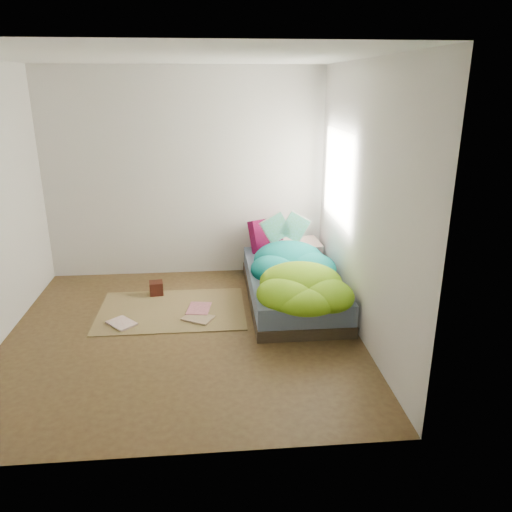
# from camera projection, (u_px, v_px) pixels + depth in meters

# --- Properties ---
(ground) EXTENTS (3.50, 3.50, 0.00)m
(ground) POSITION_uv_depth(u_px,v_px,m) (183.00, 333.00, 5.02)
(ground) COLOR #442E1A
(ground) RESTS_ON ground
(room_walls) EXTENTS (3.54, 3.54, 2.62)m
(room_walls) POSITION_uv_depth(u_px,v_px,m) (176.00, 172.00, 4.50)
(room_walls) COLOR silver
(room_walls) RESTS_ON ground
(bed) EXTENTS (1.00, 2.00, 0.34)m
(bed) POSITION_uv_depth(u_px,v_px,m) (292.00, 286.00, 5.75)
(bed) COLOR #31261B
(bed) RESTS_ON ground
(duvet) EXTENTS (0.96, 1.84, 0.34)m
(duvet) POSITION_uv_depth(u_px,v_px,m) (296.00, 265.00, 5.43)
(duvet) COLOR #076C6E
(duvet) RESTS_ON bed
(rug) EXTENTS (1.60, 1.10, 0.01)m
(rug) POSITION_uv_depth(u_px,v_px,m) (172.00, 310.00, 5.52)
(rug) COLOR brown
(rug) RESTS_ON ground
(pillow_floral) EXTENTS (0.59, 0.43, 0.12)m
(pillow_floral) POSITION_uv_depth(u_px,v_px,m) (299.00, 246.00, 6.41)
(pillow_floral) COLOR white
(pillow_floral) RESTS_ON bed
(pillow_magenta) EXTENTS (0.43, 0.31, 0.42)m
(pillow_magenta) POSITION_uv_depth(u_px,v_px,m) (266.00, 235.00, 6.36)
(pillow_magenta) COLOR #460418
(pillow_magenta) RESTS_ON bed
(open_book) EXTENTS (0.50, 0.14, 0.30)m
(open_book) POSITION_uv_depth(u_px,v_px,m) (286.00, 220.00, 6.00)
(open_book) COLOR #297F2A
(open_book) RESTS_ON duvet
(wooden_box) EXTENTS (0.17, 0.17, 0.16)m
(wooden_box) POSITION_uv_depth(u_px,v_px,m) (156.00, 288.00, 5.91)
(wooden_box) COLOR #36130C
(wooden_box) RESTS_ON rug
(floor_book_a) EXTENTS (0.35, 0.36, 0.02)m
(floor_book_a) POSITION_uv_depth(u_px,v_px,m) (113.00, 327.00, 5.11)
(floor_book_a) COLOR silver
(floor_book_a) RESTS_ON rug
(floor_book_b) EXTENTS (0.29, 0.36, 0.03)m
(floor_book_b) POSITION_uv_depth(u_px,v_px,m) (188.00, 309.00, 5.50)
(floor_book_b) COLOR pink
(floor_book_b) RESTS_ON rug
(floor_book_c) EXTENTS (0.37, 0.35, 0.02)m
(floor_book_c) POSITION_uv_depth(u_px,v_px,m) (193.00, 323.00, 5.20)
(floor_book_c) COLOR tan
(floor_book_c) RESTS_ON rug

